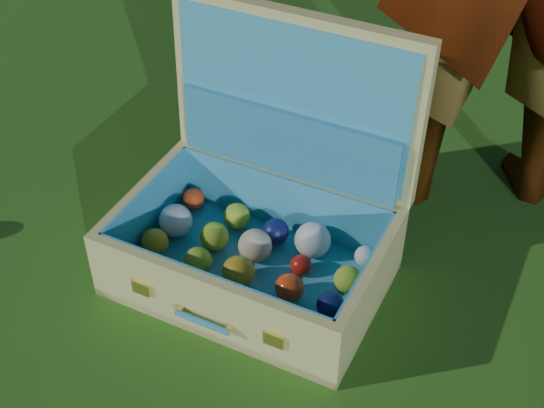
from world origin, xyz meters
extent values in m
plane|color=#215114|center=(0.00, 0.00, 0.00)|extent=(60.00, 60.00, 0.00)
cube|color=#D1C670|center=(0.12, 0.12, 0.01)|extent=(0.67, 0.51, 0.02)
cube|color=#D1C670|center=(0.16, -0.07, 0.09)|extent=(0.59, 0.14, 0.18)
cube|color=#D1C670|center=(0.09, 0.30, 0.09)|extent=(0.59, 0.14, 0.18)
cube|color=#D1C670|center=(-0.16, 0.06, 0.09)|extent=(0.09, 0.35, 0.18)
cube|color=#D1C670|center=(0.41, 0.17, 0.09)|extent=(0.09, 0.35, 0.18)
cube|color=teal|center=(0.12, 0.12, 0.03)|extent=(0.62, 0.46, 0.01)
cube|color=teal|center=(0.16, -0.06, 0.10)|extent=(0.55, 0.11, 0.16)
cube|color=teal|center=(0.09, 0.29, 0.10)|extent=(0.55, 0.11, 0.16)
cube|color=teal|center=(-0.15, 0.06, 0.10)|extent=(0.08, 0.35, 0.16)
cube|color=teal|center=(0.40, 0.17, 0.10)|extent=(0.08, 0.35, 0.16)
cube|color=#D1C670|center=(0.08, 0.34, 0.38)|extent=(0.60, 0.17, 0.40)
cube|color=teal|center=(0.08, 0.32, 0.38)|extent=(0.55, 0.13, 0.36)
cube|color=teal|center=(0.09, 0.30, 0.27)|extent=(0.53, 0.13, 0.17)
cube|color=#F2C659|center=(0.01, -0.12, 0.09)|extent=(0.05, 0.02, 0.04)
cube|color=#F2C659|center=(0.32, -0.05, 0.09)|extent=(0.05, 0.02, 0.04)
cylinder|color=teal|center=(0.17, -0.10, 0.08)|extent=(0.13, 0.04, 0.01)
cube|color=#F2C659|center=(0.11, -0.10, 0.08)|extent=(0.02, 0.02, 0.01)
cube|color=#F2C659|center=(0.22, -0.08, 0.08)|extent=(0.02, 0.02, 0.01)
sphere|color=#A2C02E|center=(-0.08, -0.07, 0.06)|extent=(0.06, 0.06, 0.06)
sphere|color=#A2C02E|center=(0.04, -0.04, 0.06)|extent=(0.07, 0.07, 0.07)
sphere|color=beige|center=(0.15, -0.02, 0.06)|extent=(0.06, 0.06, 0.06)
sphere|color=#AB180D|center=(0.26, 0.02, 0.05)|extent=(0.04, 0.04, 0.04)
sphere|color=#EA3E13|center=(0.37, 0.03, 0.05)|extent=(0.05, 0.05, 0.05)
sphere|color=#BB8F19|center=(-0.10, 0.03, 0.06)|extent=(0.07, 0.07, 0.07)
sphere|color=#A2C02E|center=(0.03, 0.04, 0.06)|extent=(0.07, 0.07, 0.07)
sphere|color=#BB8F19|center=(0.13, 0.07, 0.07)|extent=(0.08, 0.08, 0.08)
sphere|color=#EA3E13|center=(0.25, 0.10, 0.06)|extent=(0.07, 0.07, 0.07)
sphere|color=#0D1445|center=(0.35, 0.12, 0.06)|extent=(0.06, 0.06, 0.06)
sphere|color=silver|center=(-0.10, 0.11, 0.07)|extent=(0.08, 0.08, 0.08)
sphere|color=#A2C02E|center=(0.00, 0.13, 0.06)|extent=(0.07, 0.07, 0.07)
sphere|color=beige|center=(0.10, 0.16, 0.07)|extent=(0.08, 0.08, 0.08)
sphere|color=#AB180D|center=(0.22, 0.18, 0.05)|extent=(0.05, 0.05, 0.05)
sphere|color=#A2C02E|center=(0.33, 0.21, 0.06)|extent=(0.06, 0.06, 0.06)
sphere|color=#EA3E13|center=(-0.13, 0.21, 0.06)|extent=(0.06, 0.06, 0.06)
sphere|color=#A2C02E|center=(0.00, 0.22, 0.06)|extent=(0.07, 0.07, 0.07)
sphere|color=#0D1445|center=(0.11, 0.23, 0.06)|extent=(0.07, 0.07, 0.07)
sphere|color=silver|center=(0.20, 0.25, 0.07)|extent=(0.09, 0.09, 0.09)
sphere|color=silver|center=(0.32, 0.30, 0.05)|extent=(0.05, 0.05, 0.05)
camera|label=1|loc=(0.92, -0.84, 1.30)|focal=50.00mm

